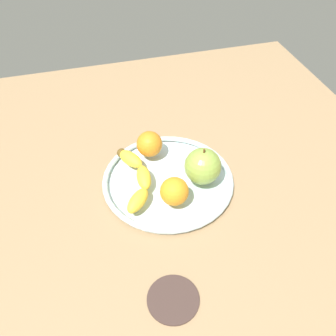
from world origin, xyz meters
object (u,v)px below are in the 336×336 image
orange_back_left (174,191)px  ambient_coaster (173,299)px  fruit_bowl (168,180)px  orange_center (149,144)px  banana (137,177)px  apple (203,166)px

orange_back_left → ambient_coaster: orange_back_left is taller
orange_back_left → ambient_coaster: size_ratio=0.65×
fruit_bowl → orange_center: bearing=13.4°
orange_back_left → orange_center: (15.75, 1.53, 0.04)cm
banana → ambient_coaster: banana is taller
ambient_coaster → apple: bearing=-29.1°
banana → ambient_coaster: 27.68cm
fruit_bowl → orange_back_left: size_ratio=4.92×
banana → orange_back_left: orange_back_left is taller
orange_back_left → orange_center: size_ratio=0.99×
apple → fruit_bowl: bearing=70.9°
fruit_bowl → orange_back_left: 7.98cm
apple → orange_back_left: size_ratio=1.47×
orange_back_left → ambient_coaster: (-20.00, 5.94, -4.51)cm
orange_back_left → ambient_coaster: 21.35cm
banana → orange_center: bearing=-26.2°
fruit_bowl → orange_back_left: orange_back_left is taller
apple → orange_back_left: (-4.47, 7.69, -1.03)cm
orange_center → orange_back_left: bearing=-174.5°
fruit_bowl → banana: bearing=85.4°
orange_back_left → ambient_coaster: bearing=163.5°
ambient_coaster → fruit_bowl: bearing=-13.6°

